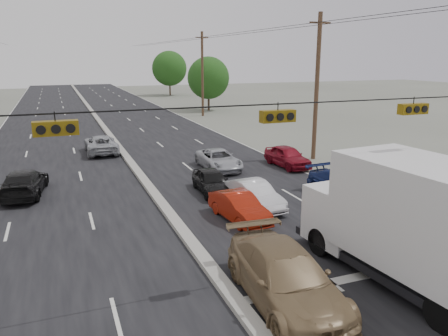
{
  "coord_description": "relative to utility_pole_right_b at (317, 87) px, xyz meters",
  "views": [
    {
      "loc": [
        -4.47,
        -11.15,
        7.12
      ],
      "look_at": [
        2.45,
        6.77,
        2.2
      ],
      "focal_mm": 35.0,
      "sensor_mm": 36.0,
      "label": 1
    }
  ],
  "objects": [
    {
      "name": "oncoming_near",
      "position": [
        -18.84,
        -1.89,
        -4.42
      ],
      "size": [
        2.52,
        4.92,
        1.37
      ],
      "primitive_type": "imported",
      "rotation": [
        0.0,
        0.0,
        3.01
      ],
      "color": "black",
      "rests_on": "ground"
    },
    {
      "name": "oncoming_far",
      "position": [
        -13.98,
        7.38,
        -4.43
      ],
      "size": [
        2.3,
        4.9,
        1.35
      ],
      "primitive_type": "imported",
      "rotation": [
        0.0,
        0.0,
        3.13
      ],
      "color": "#9FA2A6",
      "rests_on": "ground"
    },
    {
      "name": "queue_car_d",
      "position": [
        -3.53,
        -8.69,
        -4.39
      ],
      "size": [
        2.4,
        5.09,
        1.44
      ],
      "primitive_type": "imported",
      "rotation": [
        0.0,
        0.0,
        0.08
      ],
      "color": "#0F1B4D",
      "rests_on": "ground"
    },
    {
      "name": "queue_car_e",
      "position": [
        -2.9,
        -1.4,
        -4.42
      ],
      "size": [
        1.86,
        4.12,
        1.37
      ],
      "primitive_type": "imported",
      "rotation": [
        0.0,
        0.0,
        0.06
      ],
      "color": "maroon",
      "rests_on": "ground"
    },
    {
      "name": "tan_sedan",
      "position": [
        -11.1,
        -15.98,
        -4.29
      ],
      "size": [
        2.64,
        5.74,
        1.63
      ],
      "primitive_type": "imported",
      "rotation": [
        0.0,
        0.0,
        -0.07
      ],
      "color": "olive",
      "rests_on": "ground"
    },
    {
      "name": "queue_car_c",
      "position": [
        -7.39,
        -0.39,
        -4.48
      ],
      "size": [
        2.1,
        4.52,
        1.25
      ],
      "primitive_type": "imported",
      "rotation": [
        0.0,
        0.0,
        -0.0
      ],
      "color": "#A6A8AE",
      "rests_on": "ground"
    },
    {
      "name": "red_sedan",
      "position": [
        -9.73,
        -9.28,
        -4.49
      ],
      "size": [
        1.74,
        3.87,
        1.23
      ],
      "primitive_type": "imported",
      "rotation": [
        0.0,
        0.0,
        0.12
      ],
      "color": "maroon",
      "rests_on": "ground"
    },
    {
      "name": "center_median",
      "position": [
        -12.5,
        15.0,
        -5.01
      ],
      "size": [
        0.5,
        160.0,
        0.2
      ],
      "primitive_type": "cube",
      "color": "gray",
      "rests_on": "ground"
    },
    {
      "name": "road_surface",
      "position": [
        -12.5,
        15.0,
        -5.11
      ],
      "size": [
        20.0,
        160.0,
        0.02
      ],
      "primitive_type": "cube",
      "color": "black",
      "rests_on": "ground"
    },
    {
      "name": "utility_pole_right_c",
      "position": [
        0.0,
        25.0,
        0.0
      ],
      "size": [
        1.6,
        0.3,
        10.0
      ],
      "color": "#422D1E",
      "rests_on": "ground"
    },
    {
      "name": "queue_car_a",
      "position": [
        -9.5,
        -5.03,
        -4.47
      ],
      "size": [
        1.69,
        3.83,
        1.28
      ],
      "primitive_type": "imported",
      "rotation": [
        0.0,
        0.0,
        -0.05
      ],
      "color": "black",
      "rests_on": "ground"
    },
    {
      "name": "utility_pole_right_b",
      "position": [
        0.0,
        0.0,
        0.0
      ],
      "size": [
        1.6,
        0.3,
        10.0
      ],
      "color": "#422D1E",
      "rests_on": "ground"
    },
    {
      "name": "queue_car_b",
      "position": [
        -8.38,
        -8.01,
        -4.47
      ],
      "size": [
        1.71,
        4.0,
        1.28
      ],
      "primitive_type": "imported",
      "rotation": [
        0.0,
        0.0,
        0.09
      ],
      "color": "silver",
      "rests_on": "ground"
    },
    {
      "name": "box_truck",
      "position": [
        -6.87,
        -16.26,
        -3.02
      ],
      "size": [
        3.47,
        8.24,
        4.08
      ],
      "rotation": [
        0.0,
        0.0,
        0.09
      ],
      "color": "black",
      "rests_on": "ground"
    },
    {
      "name": "tree_right_mid",
      "position": [
        2.5,
        30.0,
        -0.77
      ],
      "size": [
        5.6,
        5.6,
        7.14
      ],
      "color": "#382619",
      "rests_on": "ground"
    },
    {
      "name": "traffic_signals",
      "position": [
        -11.1,
        -15.0,
        0.39
      ],
      "size": [
        25.0,
        0.3,
        0.54
      ],
      "color": "black",
      "rests_on": "ground"
    },
    {
      "name": "ground",
      "position": [
        -12.5,
        -15.0,
        -5.11
      ],
      "size": [
        200.0,
        200.0,
        0.0
      ],
      "primitive_type": "plane",
      "color": "#606356",
      "rests_on": "ground"
    },
    {
      "name": "tree_right_far",
      "position": [
        3.5,
        55.0,
        -0.15
      ],
      "size": [
        6.4,
        6.4,
        8.16
      ],
      "color": "#382619",
      "rests_on": "ground"
    }
  ]
}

